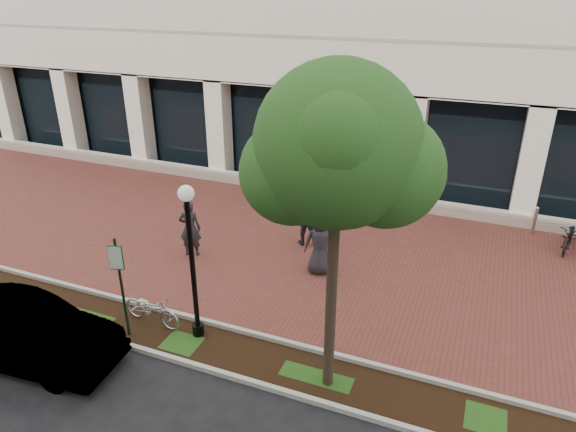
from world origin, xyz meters
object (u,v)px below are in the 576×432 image
at_px(lamppost, 192,255).
at_px(street_tree, 340,156).
at_px(parking_sign, 120,277).
at_px(locked_bicycle, 152,309).
at_px(bollard, 535,220).
at_px(pedestrian_right, 320,243).
at_px(pedestrian_left, 190,228).
at_px(sedan_near_curb, 24,333).
at_px(pedestrian_mid, 307,216).

xyz_separation_m(lamppost, street_tree, (3.47, -0.37, 2.87)).
bearing_deg(street_tree, parking_sign, -176.71).
bearing_deg(locked_bicycle, bollard, -39.30).
bearing_deg(pedestrian_right, parking_sign, 30.96).
height_order(pedestrian_left, sedan_near_curb, pedestrian_left).
bearing_deg(pedestrian_mid, pedestrian_left, 26.52).
relative_size(lamppost, sedan_near_curb, 0.89).
relative_size(pedestrian_left, sedan_near_curb, 0.42).
height_order(street_tree, locked_bicycle, street_tree).
xyz_separation_m(pedestrian_left, pedestrian_mid, (3.05, 2.07, 0.06)).
bearing_deg(pedestrian_right, lamppost, 42.68).
distance_m(pedestrian_right, sedan_near_curb, 7.80).
xyz_separation_m(locked_bicycle, pedestrian_mid, (2.06, 5.50, 0.54)).
bearing_deg(bollard, street_tree, -114.21).
relative_size(street_tree, pedestrian_mid, 3.45).
xyz_separation_m(pedestrian_mid, sedan_near_curb, (-3.86, -7.67, -0.25)).
xyz_separation_m(street_tree, pedestrian_left, (-5.75, 3.76, -4.16)).
bearing_deg(street_tree, pedestrian_right, 111.67).
bearing_deg(pedestrian_mid, pedestrian_right, 114.73).
height_order(lamppost, pedestrian_right, lamppost).
relative_size(street_tree, pedestrian_left, 3.68).
xyz_separation_m(pedestrian_left, pedestrian_right, (4.05, 0.51, 0.04)).
distance_m(lamppost, pedestrian_mid, 5.66).
distance_m(locked_bicycle, bollard, 12.68).
bearing_deg(parking_sign, street_tree, -17.24).
bearing_deg(locked_bicycle, pedestrian_mid, -14.97).
bearing_deg(pedestrian_right, sedan_near_curb, 28.56).
relative_size(street_tree, locked_bicycle, 4.01).
bearing_deg(bollard, pedestrian_left, -150.79).
distance_m(pedestrian_right, bollard, 7.77).
distance_m(locked_bicycle, pedestrian_right, 5.01).
relative_size(street_tree, sedan_near_curb, 1.54).
distance_m(street_tree, pedestrian_right, 6.17).
relative_size(pedestrian_left, bollard, 1.79).
relative_size(pedestrian_left, pedestrian_mid, 0.94).
distance_m(pedestrian_left, pedestrian_right, 4.08).
distance_m(street_tree, locked_bicycle, 6.65).
height_order(pedestrian_mid, bollard, pedestrian_mid).
relative_size(locked_bicycle, bollard, 1.65).
bearing_deg(parking_sign, pedestrian_right, 33.36).
xyz_separation_m(locked_bicycle, sedan_near_curb, (-1.80, -2.17, 0.28)).
xyz_separation_m(parking_sign, street_tree, (5.02, 0.29, 3.42)).
distance_m(parking_sign, pedestrian_right, 5.69).
distance_m(lamppost, street_tree, 4.52).
bearing_deg(pedestrian_left, pedestrian_mid, -164.09).
distance_m(bollard, sedan_near_curb, 15.48).
xyz_separation_m(pedestrian_left, bollard, (9.93, 5.55, -0.40)).
height_order(street_tree, pedestrian_right, street_tree).
distance_m(pedestrian_mid, pedestrian_right, 1.86).
bearing_deg(parking_sign, pedestrian_left, 79.58).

